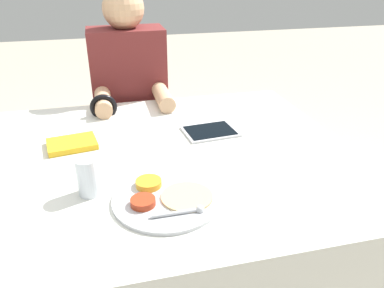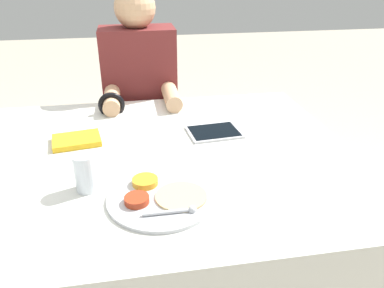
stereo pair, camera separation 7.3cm
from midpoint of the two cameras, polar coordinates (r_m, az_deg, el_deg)
The scene contains 6 objects.
dining_table at distance 1.44m, azimuth -6.06°, elevation -14.23°, with size 1.29×1.06×0.71m.
thali_tray at distance 1.01m, azimuth -6.03°, elevation -8.15°, with size 0.29×0.29×0.03m.
red_notebook at distance 1.36m, azimuth -19.29°, elevation -0.06°, with size 0.18×0.14×0.02m.
tablet_device at distance 1.39m, azimuth 1.26°, elevation 1.93°, with size 0.20×0.16×0.01m.
person_diner at distance 1.90m, azimuth -10.21°, elevation 3.41°, with size 0.36×0.43×1.19m.
drinking_glass at distance 1.06m, azimuth -17.43°, elevation -4.77°, with size 0.06×0.06×0.11m.
Camera 1 is at (-0.15, -1.08, 1.30)m, focal length 35.00 mm.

